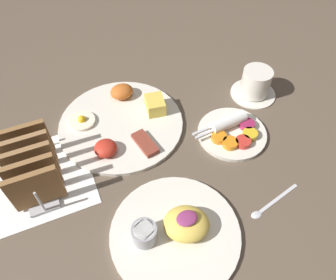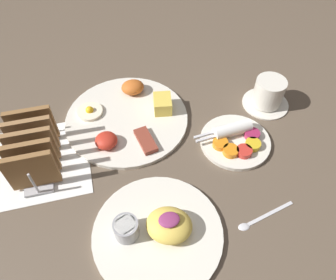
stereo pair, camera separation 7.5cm
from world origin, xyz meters
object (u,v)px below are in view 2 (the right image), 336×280
Objects in this scene: coffee_cup at (268,94)px; plate_condiments at (235,140)px; toast_rack at (33,148)px; plate_breakfast at (128,117)px; plate_foreground at (158,231)px.

plate_condiments is at bearing -140.72° from coffee_cup.
toast_rack is (-0.45, 0.05, 0.04)m from plate_condiments.
plate_condiments is 1.01× the size of toast_rack.
toast_rack reaches higher than coffee_cup.
plate_foreground reaches higher than plate_breakfast.
toast_rack is 1.50× the size of coffee_cup.
plate_breakfast is 1.21× the size of plate_foreground.
plate_foreground is at bearing -142.22° from plate_condiments.
plate_condiments is at bearing 37.78° from plate_foreground.
plate_breakfast is 0.24m from toast_rack.
coffee_cup is (0.36, -0.03, 0.03)m from plate_breakfast.
plate_breakfast is 0.27m from plate_condiments.
plate_condiments is 1.51× the size of coffee_cup.
plate_breakfast is 1.69× the size of plate_condiments.
coffee_cup is (0.36, 0.28, 0.02)m from plate_foreground.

